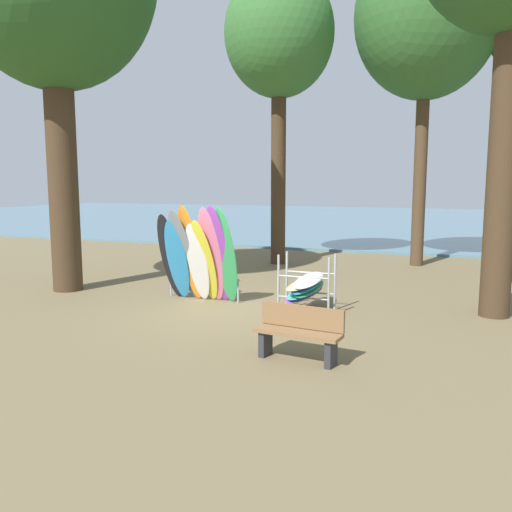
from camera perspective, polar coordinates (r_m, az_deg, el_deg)
The scene contains 7 objects.
ground_plane at distance 11.85m, azimuth -2.44°, elevation -5.70°, with size 80.00×80.00×0.00m, color brown.
lake_water at distance 39.29m, azimuth 13.94°, elevation 3.72°, with size 80.00×36.00×0.10m, color slate.
tree_mid_behind at distance 18.74m, azimuth 2.49°, elevation 22.33°, with size 3.58×3.58×9.64m.
tree_far_left_back at distance 19.25m, azimuth 17.77°, elevation 23.16°, with size 4.55×4.55×10.63m.
leaning_board_pile at distance 12.42m, azimuth -6.23°, elevation -0.13°, with size 2.02×1.00×2.28m.
board_storage_rack at distance 11.61m, azimuth 5.47°, elevation -3.23°, with size 1.15×2.13×1.25m.
park_bench at distance 8.50m, azimuth 4.60°, elevation -8.08°, with size 1.44×0.59×0.85m.
Camera 1 is at (4.51, -10.60, 2.80)m, focal length 37.44 mm.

